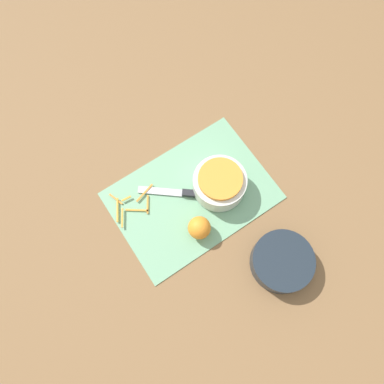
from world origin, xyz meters
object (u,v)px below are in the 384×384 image
knife (190,193)px  orange_left (199,228)px  bowl_dark (282,262)px  bowl_speckled (220,183)px

knife → orange_left: size_ratio=2.90×
orange_left → bowl_dark: bearing=123.9°
bowl_speckled → bowl_dark: size_ratio=0.91×
bowl_speckled → knife: bowl_speckled is taller
knife → orange_left: orange_left is taller
bowl_speckled → bowl_dark: bowl_speckled is taller
bowl_dark → orange_left: size_ratio=2.60×
bowl_dark → orange_left: bearing=-56.1°
bowl_speckled → knife: 0.10m
orange_left → bowl_speckled: bearing=-148.1°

